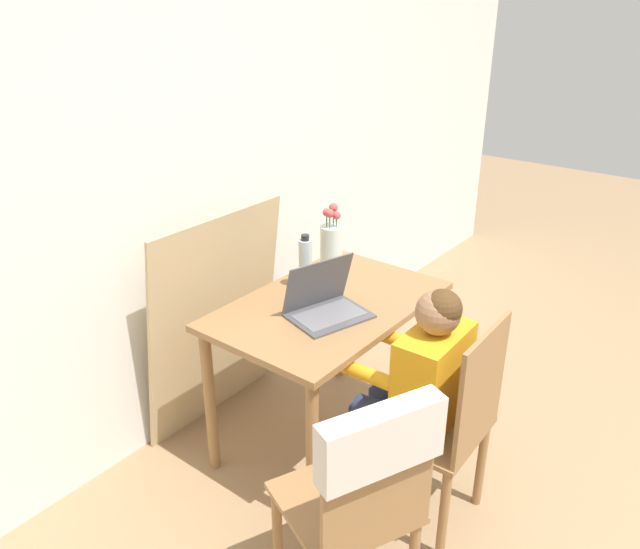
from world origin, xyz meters
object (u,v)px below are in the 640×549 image
at_px(person_seated, 420,378).
at_px(flower_vase, 331,247).
at_px(chair_occupied, 446,424).
at_px(laptop, 325,302).
at_px(chair_spare, 366,482).
at_px(water_bottle, 305,263).

relative_size(person_seated, flower_vase, 2.96).
bearing_deg(flower_vase, person_seated, -117.98).
distance_m(chair_occupied, person_seated, 0.20).
xyz_separation_m(chair_occupied, laptop, (0.03, 0.60, 0.32)).
bearing_deg(person_seated, chair_occupied, 90.00).
distance_m(chair_occupied, chair_spare, 0.59).
xyz_separation_m(chair_occupied, flower_vase, (0.37, 0.83, 0.40)).
height_order(flower_vase, water_bottle, flower_vase).
height_order(chair_occupied, chair_spare, chair_spare).
distance_m(laptop, water_bottle, 0.27).
bearing_deg(water_bottle, chair_occupied, -101.94).
bearing_deg(laptop, person_seated, -77.03).
bearing_deg(chair_spare, flower_vase, -114.66).
xyz_separation_m(chair_spare, flower_vase, (0.95, 0.85, 0.25)).
height_order(chair_spare, flower_vase, flower_vase).
relative_size(laptop, water_bottle, 1.44).
relative_size(chair_spare, person_seated, 0.91).
bearing_deg(laptop, chair_occupied, -75.97).
xyz_separation_m(chair_spare, laptop, (0.60, 0.62, 0.17)).
xyz_separation_m(person_seated, water_bottle, (0.18, 0.70, 0.22)).
bearing_deg(laptop, flower_vase, 50.06).
bearing_deg(chair_occupied, flower_vase, -115.67).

